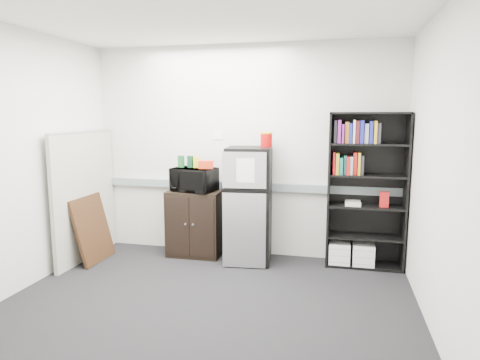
{
  "coord_description": "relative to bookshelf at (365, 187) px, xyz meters",
  "views": [
    {
      "loc": [
        1.19,
        -3.62,
        1.82
      ],
      "look_at": [
        0.15,
        0.9,
        1.11
      ],
      "focal_mm": 32.0,
      "sensor_mm": 36.0,
      "label": 1
    }
  ],
  "objects": [
    {
      "name": "wall_right",
      "position": [
        0.49,
        -1.57,
        0.38
      ],
      "size": [
        0.02,
        3.5,
        2.7
      ],
      "primitive_type": "cube",
      "color": "silver",
      "rests_on": "floor"
    },
    {
      "name": "ceiling",
      "position": [
        -1.51,
        -1.57,
        1.73
      ],
      "size": [
        4.0,
        3.5,
        0.02
      ],
      "primitive_type": "cube",
      "color": "white",
      "rests_on": "wall_back"
    },
    {
      "name": "bookshelf",
      "position": [
        0.0,
        0.0,
        0.0
      ],
      "size": [
        0.9,
        0.34,
        1.85
      ],
      "color": "black",
      "rests_on": "floor"
    },
    {
      "name": "cabinet",
      "position": [
        -2.1,
        -0.07,
        -0.55
      ],
      "size": [
        0.68,
        0.46,
        0.85
      ],
      "color": "black",
      "rests_on": "floor"
    },
    {
      "name": "electrical_raceway",
      "position": [
        -1.51,
        0.15,
        -0.07
      ],
      "size": [
        3.92,
        0.05,
        0.1
      ],
      "primitive_type": "cube",
      "color": "gray",
      "rests_on": "wall_back"
    },
    {
      "name": "wall_back",
      "position": [
        -1.51,
        0.18,
        0.38
      ],
      "size": [
        4.0,
        0.02,
        2.7
      ],
      "primitive_type": "cube",
      "color": "silver",
      "rests_on": "floor"
    },
    {
      "name": "snack_box_c",
      "position": [
        -2.08,
        -0.05,
        0.25
      ],
      "size": [
        0.08,
        0.07,
        0.14
      ],
      "primitive_type": "cube",
      "rotation": [
        0.0,
        0.0,
        0.27
      ],
      "color": "yellow",
      "rests_on": "microwave"
    },
    {
      "name": "wall_note",
      "position": [
        -1.86,
        0.18,
        0.58
      ],
      "size": [
        0.14,
        0.0,
        0.1
      ],
      "primitive_type": "cube",
      "color": "white",
      "rests_on": "wall_back"
    },
    {
      "name": "wall_left",
      "position": [
        -3.51,
        -1.57,
        0.38
      ],
      "size": [
        0.02,
        3.5,
        2.7
      ],
      "primitive_type": "cube",
      "color": "silver",
      "rests_on": "floor"
    },
    {
      "name": "microwave",
      "position": [
        -2.1,
        -0.08,
        0.03
      ],
      "size": [
        0.6,
        0.46,
        0.3
      ],
      "primitive_type": "imported",
      "rotation": [
        0.0,
        0.0,
        -0.19
      ],
      "color": "black",
      "rests_on": "cabinet"
    },
    {
      "name": "snack_box_a",
      "position": [
        -2.28,
        -0.05,
        0.25
      ],
      "size": [
        0.08,
        0.07,
        0.15
      ],
      "primitive_type": "cube",
      "rotation": [
        0.0,
        0.0,
        -0.28
      ],
      "color": "#1A5B29",
      "rests_on": "microwave"
    },
    {
      "name": "framed_poster",
      "position": [
        -3.28,
        -0.56,
        -0.56
      ],
      "size": [
        0.24,
        0.65,
        0.82
      ],
      "rotation": [
        0.0,
        -0.24,
        0.0
      ],
      "color": "black",
      "rests_on": "floor"
    },
    {
      "name": "floor",
      "position": [
        -1.51,
        -1.57,
        -0.97
      ],
      "size": [
        4.0,
        4.0,
        0.0
      ],
      "primitive_type": "plane",
      "color": "black",
      "rests_on": "ground"
    },
    {
      "name": "snack_box_b",
      "position": [
        -2.15,
        -0.05,
        0.25
      ],
      "size": [
        0.08,
        0.07,
        0.15
      ],
      "primitive_type": "cube",
      "rotation": [
        0.0,
        0.0,
        -0.25
      ],
      "color": "#0C3721",
      "rests_on": "microwave"
    },
    {
      "name": "refrigerator",
      "position": [
        -1.37,
        -0.15,
        -0.26
      ],
      "size": [
        0.58,
        0.61,
        1.43
      ],
      "rotation": [
        0.0,
        0.0,
        0.09
      ],
      "color": "black",
      "rests_on": "floor"
    },
    {
      "name": "coffee_can",
      "position": [
        -1.18,
        -0.02,
        0.56
      ],
      "size": [
        0.15,
        0.15,
        0.2
      ],
      "color": "#A30807",
      "rests_on": "refrigerator"
    },
    {
      "name": "snack_bag",
      "position": [
        -1.93,
        -0.1,
        0.23
      ],
      "size": [
        0.2,
        0.14,
        0.1
      ],
      "primitive_type": "cube",
      "rotation": [
        0.0,
        0.0,
        0.25
      ],
      "color": "red",
      "rests_on": "microwave"
    },
    {
      "name": "cubicle_partition",
      "position": [
        -3.41,
        -0.49,
        -0.16
      ],
      "size": [
        0.06,
        1.3,
        1.62
      ],
      "color": "#9C988B",
      "rests_on": "floor"
    }
  ]
}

